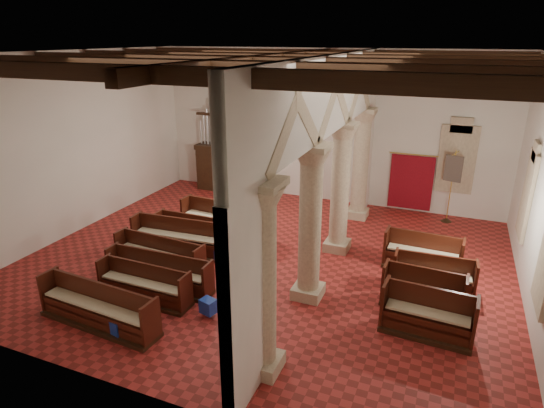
{
  "coord_description": "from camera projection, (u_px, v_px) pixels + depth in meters",
  "views": [
    {
      "loc": [
        4.84,
        -11.42,
        6.42
      ],
      "look_at": [
        -0.03,
        0.5,
        1.64
      ],
      "focal_mm": 30.0,
      "sensor_mm": 36.0,
      "label": 1
    }
  ],
  "objects": [
    {
      "name": "aisle_pew_0",
      "position": [
        427.0,
        320.0,
        10.27
      ],
      "size": [
        2.07,
        0.87,
        1.13
      ],
      "rotation": [
        0.0,
        0.0,
        -0.06
      ],
      "color": "#321F10",
      "rests_on": "floor"
    },
    {
      "name": "lectern",
      "position": [
        257.0,
        181.0,
        19.4
      ],
      "size": [
        0.58,
        0.59,
        1.38
      ],
      "rotation": [
        0.0,
        0.0,
        -0.07
      ],
      "color": "#392712",
      "rests_on": "floor"
    },
    {
      "name": "pipe_organ",
      "position": [
        220.0,
        159.0,
        19.75
      ],
      "size": [
        2.1,
        0.85,
        4.4
      ],
      "color": "#321F10",
      "rests_on": "floor"
    },
    {
      "name": "window_right_b",
      "position": [
        529.0,
        195.0,
        12.79
      ],
      "size": [
        0.03,
        1.0,
        2.2
      ],
      "primitive_type": "cube",
      "color": "#2D6753",
      "rests_on": "wall_right"
    },
    {
      "name": "nave_pew_6",
      "position": [
        225.0,
        225.0,
        15.47
      ],
      "size": [
        3.25,
        0.95,
        1.15
      ],
      "rotation": [
        0.0,
        0.0,
        -0.06
      ],
      "color": "#321F10",
      "rests_on": "floor"
    },
    {
      "name": "wall_back",
      "position": [
        325.0,
        127.0,
        18.03
      ],
      "size": [
        14.0,
        0.02,
        6.0
      ],
      "primitive_type": "cube",
      "color": "silver",
      "rests_on": "floor"
    },
    {
      "name": "wall_left",
      "position": [
        75.0,
        144.0,
        15.3
      ],
      "size": [
        0.02,
        12.0,
        6.0
      ],
      "primitive_type": "cube",
      "color": "silver",
      "rests_on": "floor"
    },
    {
      "name": "wall_front",
      "position": [
        127.0,
        253.0,
        7.61
      ],
      "size": [
        14.0,
        0.02,
        6.0
      ],
      "primitive_type": "cube",
      "color": "silver",
      "rests_on": "floor"
    },
    {
      "name": "nave_pew_1",
      "position": [
        144.0,
        289.0,
        11.65
      ],
      "size": [
        2.58,
        0.68,
        0.97
      ],
      "rotation": [
        0.0,
        0.0,
        -0.01
      ],
      "color": "#321F10",
      "rests_on": "floor"
    },
    {
      "name": "nave_pew_4",
      "position": [
        183.0,
        242.0,
        14.19
      ],
      "size": [
        3.39,
        0.94,
        1.09
      ],
      "rotation": [
        0.0,
        0.0,
        0.06
      ],
      "color": "#321F10",
      "rests_on": "floor"
    },
    {
      "name": "nave_pew_3",
      "position": [
        160.0,
        260.0,
        13.15
      ],
      "size": [
        2.89,
        0.84,
        1.0
      ],
      "rotation": [
        0.0,
        0.0,
        -0.06
      ],
      "color": "#321F10",
      "rests_on": "floor"
    },
    {
      "name": "nave_pew_5",
      "position": [
        200.0,
        237.0,
        14.66
      ],
      "size": [
        3.11,
        0.67,
        0.99
      ],
      "rotation": [
        0.0,
        0.0,
        -0.0
      ],
      "color": "#321F10",
      "rests_on": "floor"
    },
    {
      "name": "arcade",
      "position": [
        329.0,
        151.0,
        11.98
      ],
      "size": [
        0.9,
        11.9,
        6.0
      ],
      "color": "beige",
      "rests_on": "floor"
    },
    {
      "name": "ceiling",
      "position": [
        266.0,
        53.0,
        11.77
      ],
      "size": [
        14.0,
        14.0,
        0.0
      ],
      "primitive_type": "plane",
      "rotation": [
        3.14,
        0.0,
        0.0
      ],
      "color": "black",
      "rests_on": "wall_back"
    },
    {
      "name": "dossal_curtain",
      "position": [
        411.0,
        182.0,
        17.35
      ],
      "size": [
        1.8,
        0.07,
        2.17
      ],
      "color": "maroon",
      "rests_on": "floor"
    },
    {
      "name": "aisle_pew_1",
      "position": [
        422.0,
        295.0,
        11.31
      ],
      "size": [
        2.02,
        0.78,
        1.04
      ],
      "rotation": [
        0.0,
        0.0,
        -0.05
      ],
      "color": "#321F10",
      "rests_on": "floor"
    },
    {
      "name": "processional_banner",
      "position": [
        449.0,
        200.0,
        16.44
      ],
      "size": [
        0.6,
        0.76,
        2.68
      ],
      "rotation": [
        0.0,
        0.0,
        -0.26
      ],
      "color": "#321F10",
      "rests_on": "floor"
    },
    {
      "name": "tube_heater_a",
      "position": [
        129.0,
        313.0,
        10.92
      ],
      "size": [
        0.86,
        0.14,
        0.09
      ],
      "primitive_type": "cylinder",
      "rotation": [
        0.0,
        1.57,
        0.07
      ],
      "color": "silver",
      "rests_on": "floor"
    },
    {
      "name": "nave_pew_2",
      "position": [
        159.0,
        277.0,
        12.23
      ],
      "size": [
        3.07,
        0.72,
        0.99
      ],
      "rotation": [
        0.0,
        0.0,
        0.02
      ],
      "color": "#321F10",
      "rests_on": "floor"
    },
    {
      "name": "ceiling_beams",
      "position": [
        266.0,
        60.0,
        11.84
      ],
      "size": [
        13.8,
        11.8,
        0.3
      ],
      "primitive_type": null,
      "color": "#321F10",
      "rests_on": "wall_back"
    },
    {
      "name": "hymnal_box_a",
      "position": [
        117.0,
        326.0,
        10.24
      ],
      "size": [
        0.38,
        0.33,
        0.33
      ],
      "primitive_type": "cube",
      "rotation": [
        0.0,
        0.0,
        -0.2
      ],
      "color": "navy",
      "rests_on": "floor"
    },
    {
      "name": "tube_heater_b",
      "position": [
        152.0,
        293.0,
        11.79
      ],
      "size": [
        0.89,
        0.12,
        0.09
      ],
      "primitive_type": "cylinder",
      "rotation": [
        0.0,
        1.57,
        0.04
      ],
      "color": "white",
      "rests_on": "floor"
    },
    {
      "name": "aisle_pew_2",
      "position": [
        433.0,
        280.0,
        12.03
      ],
      "size": [
        2.1,
        0.77,
        1.01
      ],
      "rotation": [
        0.0,
        0.0,
        0.05
      ],
      "color": "#321F10",
      "rests_on": "floor"
    },
    {
      "name": "aisle_pew_3",
      "position": [
        422.0,
        258.0,
        13.17
      ],
      "size": [
        2.2,
        0.81,
        1.1
      ],
      "rotation": [
        0.0,
        0.0,
        -0.04
      ],
      "color": "#321F10",
      "rests_on": "floor"
    },
    {
      "name": "window_back",
      "position": [
        457.0,
        159.0,
        16.51
      ],
      "size": [
        1.0,
        0.03,
        2.2
      ],
      "primitive_type": "cube",
      "color": "#2D6753",
      "rests_on": "wall_back"
    },
    {
      "name": "hymnal_box_c",
      "position": [
        220.0,
        256.0,
        13.56
      ],
      "size": [
        0.36,
        0.34,
        0.29
      ],
      "primitive_type": "cube",
      "rotation": [
        0.0,
        0.0,
        -0.41
      ],
      "color": "navy",
      "rests_on": "floor"
    },
    {
      "name": "nave_pew_0",
      "position": [
        99.0,
        313.0,
        10.61
      ],
      "size": [
        3.26,
        0.91,
        1.05
      ],
      "rotation": [
        0.0,
        0.0,
        -0.07
      ],
      "color": "#321F10",
      "rests_on": "floor"
    },
    {
      "name": "hymnal_box_b",
      "position": [
        208.0,
        306.0,
        10.98
      ],
      "size": [
        0.42,
        0.37,
        0.36
      ],
      "primitive_type": "cube",
      "rotation": [
        0.0,
        0.0,
        -0.25
      ],
      "color": "navy",
      "rests_on": "floor"
    },
    {
      "name": "floor",
      "position": [
        267.0,
        260.0,
        13.86
      ],
      "size": [
        14.0,
        14.0,
        0.0
      ],
      "primitive_type": "plane",
      "color": "#A12623",
      "rests_on": "ground"
    }
  ]
}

